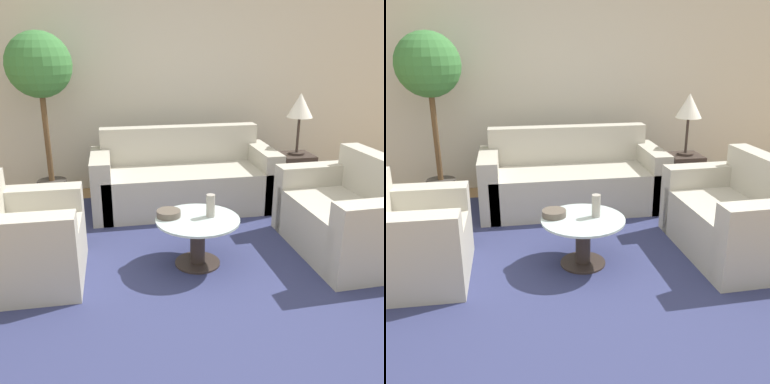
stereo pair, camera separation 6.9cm
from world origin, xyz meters
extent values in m
plane|color=#9E754C|center=(0.00, 0.00, 0.00)|extent=(14.00, 14.00, 0.00)
cube|color=beige|center=(0.00, 2.79, 1.30)|extent=(10.00, 0.06, 2.60)
cube|color=navy|center=(0.12, 0.58, 0.00)|extent=(3.59, 3.59, 0.01)
cube|color=#B2AD9E|center=(0.23, 1.87, 0.23)|extent=(1.78, 0.83, 0.45)
cube|color=#B2AD9E|center=(0.23, 2.20, 0.43)|extent=(1.78, 0.18, 0.86)
cube|color=#B2AD9E|center=(-0.65, 1.87, 0.32)|extent=(0.20, 0.83, 0.65)
cube|color=#B2AD9E|center=(1.12, 1.87, 0.32)|extent=(0.20, 0.83, 0.65)
cube|color=#B2AD9E|center=(-1.17, 0.58, 0.23)|extent=(0.77, 0.64, 0.45)
cube|color=#B2AD9E|center=(-1.18, 0.26, 0.32)|extent=(0.76, 0.21, 0.65)
cube|color=#B2AD9E|center=(-1.17, 0.90, 0.32)|extent=(0.76, 0.21, 0.65)
cube|color=#B2AD9E|center=(1.42, 0.59, 0.23)|extent=(0.82, 1.07, 0.45)
cube|color=#B2AD9E|center=(1.72, 0.60, 0.42)|extent=(0.21, 1.05, 0.84)
cube|color=#B2AD9E|center=(1.40, 1.12, 0.32)|extent=(0.79, 0.22, 0.65)
cube|color=#B2AD9E|center=(1.43, 0.07, 0.32)|extent=(0.79, 0.22, 0.65)
cylinder|color=#332823|center=(0.12, 0.58, 0.01)|extent=(0.38, 0.38, 0.02)
cylinder|color=#332823|center=(0.12, 0.58, 0.20)|extent=(0.12, 0.12, 0.39)
cylinder|color=#B2C6C6|center=(0.12, 0.58, 0.40)|extent=(0.68, 0.68, 0.02)
cube|color=#332823|center=(1.52, 1.88, 0.28)|extent=(0.36, 0.36, 0.55)
cylinder|color=#332823|center=(1.52, 1.88, 0.57)|extent=(0.18, 0.18, 0.02)
cylinder|color=#332823|center=(1.52, 1.88, 0.77)|extent=(0.03, 0.03, 0.39)
cone|color=white|center=(1.52, 1.88, 1.10)|extent=(0.28, 0.28, 0.26)
cylinder|color=#3D3833|center=(-1.21, 2.22, 0.15)|extent=(0.32, 0.32, 0.29)
cylinder|color=brown|center=(-1.21, 2.22, 0.82)|extent=(0.06, 0.06, 1.06)
sphere|color=#387538|center=(-1.21, 2.22, 1.54)|extent=(0.67, 0.67, 0.67)
cylinder|color=#9E998E|center=(0.23, 0.61, 0.50)|extent=(0.07, 0.07, 0.19)
cylinder|color=brown|center=(-0.10, 0.67, 0.44)|extent=(0.20, 0.20, 0.05)
camera|label=1|loc=(-0.51, -2.53, 1.75)|focal=40.00mm
camera|label=2|loc=(-0.44, -2.54, 1.75)|focal=40.00mm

